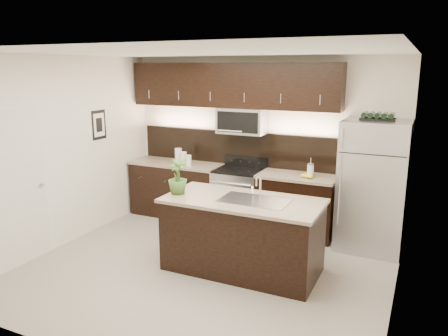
{
  "coord_description": "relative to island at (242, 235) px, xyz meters",
  "views": [
    {
      "loc": [
        2.41,
        -4.57,
        2.53
      ],
      "look_at": [
        0.01,
        0.55,
        1.22
      ],
      "focal_mm": 35.0,
      "sensor_mm": 36.0,
      "label": 1
    }
  ],
  "objects": [
    {
      "name": "island",
      "position": [
        0.0,
        0.0,
        0.0
      ],
      "size": [
        1.96,
        0.96,
        0.94
      ],
      "color": "black",
      "rests_on": "ground"
    },
    {
      "name": "canisters",
      "position": [
        -1.68,
        1.4,
        0.58
      ],
      "size": [
        0.36,
        0.22,
        0.26
      ],
      "rotation": [
        0.0,
        0.0,
        -0.41
      ],
      "color": "silver",
      "rests_on": "counter_run"
    },
    {
      "name": "bananas",
      "position": [
        0.4,
        1.41,
        0.5
      ],
      "size": [
        0.23,
        0.21,
        0.06
      ],
      "primitive_type": "ellipsoid",
      "rotation": [
        0.0,
        0.0,
        -0.36
      ],
      "color": "gold",
      "rests_on": "counter_run"
    },
    {
      "name": "counter_run",
      "position": [
        -0.89,
        1.49,
        -0.0
      ],
      "size": [
        3.51,
        0.65,
        0.94
      ],
      "color": "black",
      "rests_on": "ground"
    },
    {
      "name": "plant",
      "position": [
        -0.85,
        -0.12,
        0.69
      ],
      "size": [
        0.3,
        0.3,
        0.45
      ],
      "primitive_type": "imported",
      "rotation": [
        0.0,
        0.0,
        0.2
      ],
      "color": "#3A5D25",
      "rests_on": "island"
    },
    {
      "name": "french_press",
      "position": [
        0.48,
        1.44,
        0.58
      ],
      "size": [
        0.1,
        0.1,
        0.29
      ],
      "rotation": [
        0.0,
        0.0,
        -0.14
      ],
      "color": "silver",
      "rests_on": "counter_run"
    },
    {
      "name": "room_walls",
      "position": [
        -0.54,
        -0.24,
        1.22
      ],
      "size": [
        4.52,
        4.02,
        2.71
      ],
      "color": "silver",
      "rests_on": "ground"
    },
    {
      "name": "refrigerator",
      "position": [
        1.37,
        1.43,
        0.44
      ],
      "size": [
        0.88,
        0.8,
        1.83
      ],
      "primitive_type": "cube",
      "color": "#B2B2B7",
      "rests_on": "ground"
    },
    {
      "name": "ground",
      "position": [
        -0.43,
        -0.2,
        -0.47
      ],
      "size": [
        4.5,
        4.5,
        0.0
      ],
      "primitive_type": "plane",
      "color": "gray",
      "rests_on": "ground"
    },
    {
      "name": "wine_rack",
      "position": [
        1.37,
        1.43,
        1.41
      ],
      "size": [
        0.45,
        0.28,
        0.11
      ],
      "color": "black",
      "rests_on": "refrigerator"
    },
    {
      "name": "upper_fixtures",
      "position": [
        -0.86,
        1.64,
        1.67
      ],
      "size": [
        3.49,
        0.4,
        1.66
      ],
      "color": "black",
      "rests_on": "counter_run"
    },
    {
      "name": "sink_faucet",
      "position": [
        0.15,
        0.01,
        0.48
      ],
      "size": [
        0.84,
        0.5,
        0.28
      ],
      "color": "silver",
      "rests_on": "island"
    }
  ]
}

